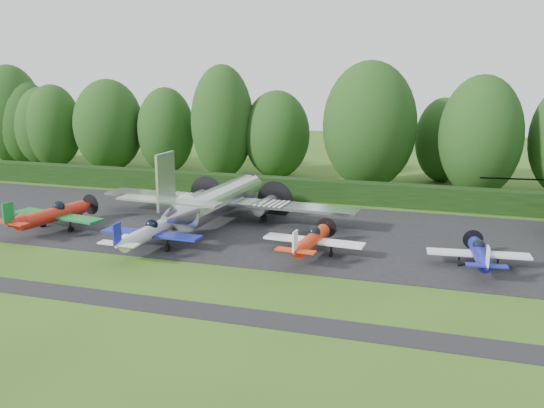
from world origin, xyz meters
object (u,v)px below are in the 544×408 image
(light_plane_white, at_px, (147,233))
(light_plane_orange, at_px, (312,240))
(light_plane_red, at_px, (52,215))
(transport_plane, at_px, (219,200))
(light_plane_blue, at_px, (479,253))

(light_plane_white, relative_size, light_plane_orange, 1.07)
(light_plane_red, height_order, light_plane_white, light_plane_red)
(transport_plane, bearing_deg, light_plane_white, -107.82)
(light_plane_white, bearing_deg, transport_plane, 73.69)
(transport_plane, relative_size, light_plane_blue, 3.33)
(light_plane_red, height_order, light_plane_blue, light_plane_red)
(light_plane_red, xyz_separation_m, light_plane_blue, (30.85, 0.55, -0.27))
(transport_plane, relative_size, light_plane_orange, 3.06)
(light_plane_orange, bearing_deg, light_plane_blue, -0.53)
(transport_plane, xyz_separation_m, light_plane_orange, (9.01, -5.85, -0.87))
(light_plane_white, distance_m, light_plane_orange, 11.24)
(light_plane_red, xyz_separation_m, light_plane_white, (9.25, -2.09, -0.10))
(transport_plane, xyz_separation_m, light_plane_white, (-2.04, -7.87, -0.79))
(light_plane_red, distance_m, light_plane_orange, 20.31)
(light_plane_red, distance_m, light_plane_blue, 30.86)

